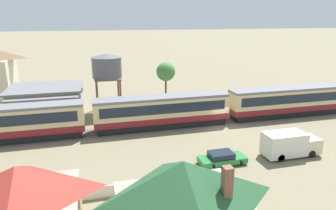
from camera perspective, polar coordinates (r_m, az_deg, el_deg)
The scene contains 11 objects.
ground_plane at distance 40.54m, azimuth 10.16°, elevation -4.05°, with size 600.00×600.00×0.00m, color #7A7056.
passenger_train at distance 38.98m, azimuth -0.69°, elevation -0.96°, with size 55.17×2.93×4.24m.
railway_track at distance 40.82m, azimuth 4.71°, elevation -3.68°, with size 100.80×3.60×0.04m.
station_building at distance 48.25m, azimuth -22.00°, elevation 0.91°, with size 10.61×9.75×4.11m.
water_tower at distance 45.47m, azimuth -11.58°, elevation 7.14°, with size 4.54×4.54×8.84m.
cottage_red_roof_2 at distance 21.45m, azimuth -26.26°, elevation -16.77°, with size 7.47×5.71×5.55m.
cottage_dark_green_roof at distance 19.61m, azimuth 2.86°, elevation -17.84°, with size 8.71×7.23×5.74m.
picket_fence_front at distance 26.29m, azimuth -27.36°, elevation -16.50°, with size 34.65×0.06×1.05m, color white.
parked_car_green at distance 30.49m, azimuth 10.23°, elevation -9.95°, with size 4.72×1.98×1.26m.
delivery_truck_cream at distance 33.82m, azimuth 22.12°, elevation -6.92°, with size 6.12×2.22×2.60m.
yard_tree_1 at distance 52.63m, azimuth -0.43°, elevation 6.34°, with size 3.32×3.32×6.47m.
Camera 1 is at (-16.41, -34.32, 14.03)m, focal length 32.00 mm.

